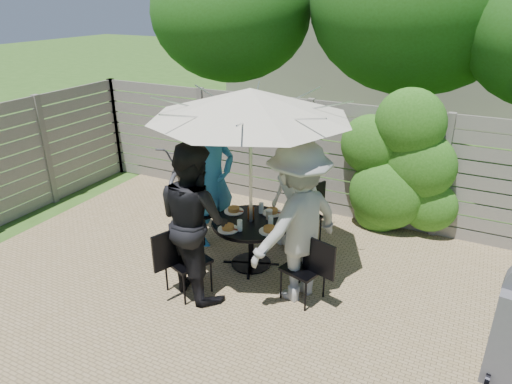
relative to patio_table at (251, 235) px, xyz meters
The scene contains 21 objects.
backyard_envelope 9.48m from the patio_table, 89.24° to the left, with size 60.00×60.00×5.00m.
patio_table is the anchor object (origin of this frame).
umbrella 1.71m from the patio_table, 63.43° to the right, with size 3.17×3.17×2.33m.
chair_back 0.98m from the patio_table, 66.17° to the left, with size 0.55×0.65×0.86m.
person_back 0.91m from the patio_table, 66.19° to the left, with size 0.80×0.52×1.64m, color silver.
chair_left 0.98m from the patio_table, 156.07° to the left, with size 0.70×0.61×0.93m.
person_left 0.96m from the patio_table, 156.19° to the left, with size 0.68×0.45×1.88m, color teal.
chair_front 0.98m from the patio_table, 113.77° to the right, with size 0.57×0.70×0.91m.
person_front 0.96m from the patio_table, 113.81° to the right, with size 0.91×0.71×1.87m, color black.
chair_right 0.98m from the patio_table, 23.70° to the right, with size 0.65×0.51×0.85m.
person_right 0.97m from the patio_table, 23.81° to the right, with size 1.23×0.71×1.91m, color #9D9C99.
plate_back 0.42m from the patio_table, 66.19° to the left, with size 0.26×0.26×0.06m.
plate_left 0.42m from the patio_table, 156.19° to the left, with size 0.26×0.26×0.06m.
plate_front 0.42m from the patio_table, 113.81° to the right, with size 0.26×0.26×0.06m.
plate_right 0.42m from the patio_table, 23.81° to the right, with size 0.26×0.26×0.06m.
glass_back 0.39m from the patio_table, 88.19° to the left, with size 0.07×0.07×0.14m, color silver.
glass_front 0.39m from the patio_table, 91.81° to the right, with size 0.07×0.07×0.14m, color silver.
glass_right 0.39m from the patio_table, ahead, with size 0.07×0.07×0.14m, color silver.
syrup_jug 0.29m from the patio_table, 116.38° to the left, with size 0.09×0.09×0.16m, color #59280C.
coffee_cup 0.35m from the patio_table, 41.74° to the left, with size 0.08×0.08×0.12m, color #C6B293.
bicycle 2.57m from the patio_table, 143.05° to the left, with size 0.68×1.96×1.03m, color #333338.
Camera 1 is at (2.34, -3.53, 3.29)m, focal length 32.00 mm.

